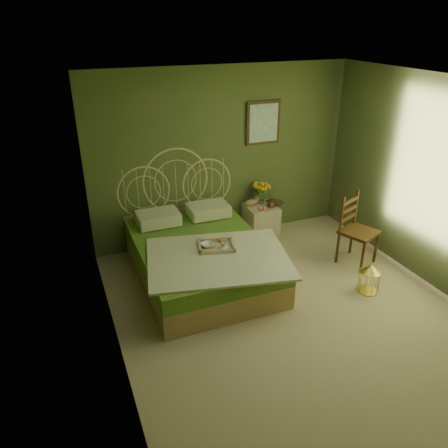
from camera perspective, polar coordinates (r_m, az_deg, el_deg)
name	(u,v)px	position (r m, az deg, el deg)	size (l,w,h in m)	color
floor	(293,314)	(5.34, 9.03, -11.57)	(4.50, 4.50, 0.00)	#C1AC8B
ceiling	(313,87)	(4.31, 11.49, 17.16)	(4.50, 4.50, 0.00)	silver
wall_back	(223,156)	(6.56, -0.17, 8.82)	(4.00, 4.00, 0.00)	#586233
wall_left	(109,249)	(4.07, -14.75, -3.15)	(4.50, 4.50, 0.00)	#586233
wall_right	(445,189)	(5.93, 26.90, 4.10)	(4.50, 4.50, 0.00)	#586233
wall_art	(263,123)	(6.68, 5.14, 13.01)	(0.54, 0.04, 0.64)	#381E0F
bed	(200,254)	(5.82, -3.16, -3.98)	(1.91, 2.41, 1.50)	tan
nightstand	(261,216)	(6.89, 4.84, 1.08)	(0.47, 0.48, 0.94)	beige
chair	(356,225)	(6.35, 16.87, -0.06)	(0.59, 0.59, 1.01)	#381E0F
birdcage	(369,279)	(5.86, 18.44, -6.77)	(0.26, 0.26, 0.39)	gold
book_lower	(271,204)	(6.90, 6.17, 2.68)	(0.18, 0.24, 0.02)	#381E0F
book_upper	(271,202)	(6.89, 6.18, 2.83)	(0.17, 0.23, 0.02)	#472819
cereal_bowl	(207,245)	(5.48, -2.18, -2.74)	(0.16, 0.16, 0.04)	white
coffee_cup	(224,245)	(5.44, 0.00, -2.78)	(0.08, 0.08, 0.07)	white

